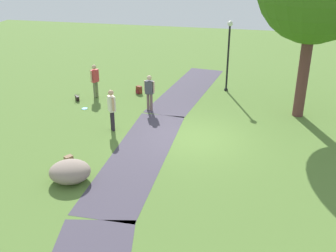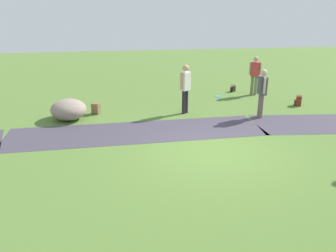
# 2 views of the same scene
# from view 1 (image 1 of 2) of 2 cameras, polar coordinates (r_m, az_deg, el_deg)

# --- Properties ---
(ground_plane) EXTENTS (48.00, 48.00, 0.00)m
(ground_plane) POSITION_cam_1_polar(r_m,az_deg,el_deg) (16.51, 4.13, -1.70)
(ground_plane) COLOR #547532
(footpath_segment_near) EXTENTS (8.19, 3.03, 0.01)m
(footpath_segment_near) POSITION_cam_1_polar(r_m,az_deg,el_deg) (22.24, 2.93, 5.29)
(footpath_segment_near) COLOR #413B4A
(footpath_segment_near) RESTS_ON ground
(footpath_segment_mid) EXTENTS (8.01, 2.09, 0.01)m
(footpath_segment_mid) POSITION_cam_1_polar(r_m,az_deg,el_deg) (15.19, -4.09, -4.11)
(footpath_segment_mid) COLOR #413B4A
(footpath_segment_mid) RESTS_ON ground
(lamp_post) EXTENTS (0.28, 0.28, 3.72)m
(lamp_post) POSITION_cam_1_polar(r_m,az_deg,el_deg) (21.53, 8.54, 10.74)
(lamp_post) COLOR black
(lamp_post) RESTS_ON ground
(lawn_boulder) EXTENTS (1.52, 1.62, 0.71)m
(lawn_boulder) POSITION_cam_1_polar(r_m,az_deg,el_deg) (13.80, -13.68, -6.28)
(lawn_boulder) COLOR gray
(lawn_boulder) RESTS_ON ground
(woman_with_handbag) EXTENTS (0.47, 0.37, 1.72)m
(woman_with_handbag) POSITION_cam_1_polar(r_m,az_deg,el_deg) (20.95, -10.28, 6.60)
(woman_with_handbag) COLOR #69734C
(woman_with_handbag) RESTS_ON ground
(man_near_boulder) EXTENTS (0.28, 0.52, 1.72)m
(man_near_boulder) POSITION_cam_1_polar(r_m,az_deg,el_deg) (18.92, -2.64, 5.05)
(man_near_boulder) COLOR #705754
(man_near_boulder) RESTS_ON ground
(passerby_on_path) EXTENTS (0.43, 0.41, 1.79)m
(passerby_on_path) POSITION_cam_1_polar(r_m,az_deg,el_deg) (16.93, -7.95, 2.67)
(passerby_on_path) COLOR #28202D
(passerby_on_path) RESTS_ON ground
(handbag_on_grass) EXTENTS (0.38, 0.38, 0.31)m
(handbag_on_grass) POSITION_cam_1_polar(r_m,az_deg,el_deg) (20.92, -12.70, 3.88)
(handbag_on_grass) COLOR black
(handbag_on_grass) RESTS_ON ground
(backpack_by_boulder) EXTENTS (0.34, 0.34, 0.40)m
(backpack_by_boulder) POSITION_cam_1_polar(r_m,az_deg,el_deg) (14.79, -13.83, -4.83)
(backpack_by_boulder) COLOR brown
(backpack_by_boulder) RESTS_ON ground
(spare_backpack_on_lawn) EXTENTS (0.34, 0.34, 0.40)m
(spare_backpack_on_lawn) POSITION_cam_1_polar(r_m,az_deg,el_deg) (21.48, -4.14, 5.10)
(spare_backpack_on_lawn) COLOR maroon
(spare_backpack_on_lawn) RESTS_ON ground
(frisbee_on_grass) EXTENTS (0.28, 0.28, 0.02)m
(frisbee_on_grass) POSITION_cam_1_polar(r_m,az_deg,el_deg) (19.83, -11.70, 2.42)
(frisbee_on_grass) COLOR #369CCC
(frisbee_on_grass) RESTS_ON ground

